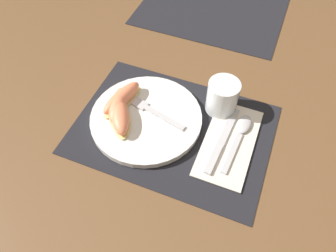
{
  "coord_description": "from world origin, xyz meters",
  "views": [
    {
      "loc": [
        0.16,
        -0.44,
        0.65
      ],
      "look_at": [
        -0.01,
        -0.01,
        0.02
      ],
      "focal_mm": 35.0,
      "sensor_mm": 36.0,
      "label": 1
    }
  ],
  "objects_px": {
    "citrus_wedge_0": "(122,99)",
    "citrus_wedge_2": "(120,116)",
    "plate": "(147,117)",
    "fork": "(148,109)",
    "juice_glass": "(222,98)",
    "knife": "(222,141)",
    "citrus_wedge_1": "(118,106)",
    "spoon": "(241,132)"
  },
  "relations": [
    {
      "from": "citrus_wedge_0",
      "to": "citrus_wedge_2",
      "type": "distance_m",
      "value": 0.06
    },
    {
      "from": "plate",
      "to": "fork",
      "type": "xyz_separation_m",
      "value": [
        -0.0,
        0.02,
        0.01
      ]
    },
    {
      "from": "juice_glass",
      "to": "citrus_wedge_2",
      "type": "xyz_separation_m",
      "value": [
        -0.21,
        -0.14,
        -0.01
      ]
    },
    {
      "from": "knife",
      "to": "citrus_wedge_0",
      "type": "relative_size",
      "value": 1.48
    },
    {
      "from": "plate",
      "to": "knife",
      "type": "bearing_deg",
      "value": -0.06
    },
    {
      "from": "plate",
      "to": "juice_glass",
      "type": "xyz_separation_m",
      "value": [
        0.16,
        0.1,
        0.03
      ]
    },
    {
      "from": "plate",
      "to": "citrus_wedge_0",
      "type": "distance_m",
      "value": 0.08
    },
    {
      "from": "juice_glass",
      "to": "citrus_wedge_2",
      "type": "bearing_deg",
      "value": -146.65
    },
    {
      "from": "fork",
      "to": "citrus_wedge_2",
      "type": "distance_m",
      "value": 0.08
    },
    {
      "from": "plate",
      "to": "citrus_wedge_2",
      "type": "relative_size",
      "value": 2.12
    },
    {
      "from": "knife",
      "to": "fork",
      "type": "bearing_deg",
      "value": 174.89
    },
    {
      "from": "knife",
      "to": "citrus_wedge_0",
      "type": "xyz_separation_m",
      "value": [
        -0.27,
        0.01,
        0.03
      ]
    },
    {
      "from": "plate",
      "to": "fork",
      "type": "bearing_deg",
      "value": 102.71
    },
    {
      "from": "citrus_wedge_1",
      "to": "citrus_wedge_2",
      "type": "relative_size",
      "value": 0.96
    },
    {
      "from": "juice_glass",
      "to": "spoon",
      "type": "height_order",
      "value": "juice_glass"
    },
    {
      "from": "spoon",
      "to": "citrus_wedge_0",
      "type": "relative_size",
      "value": 1.3
    },
    {
      "from": "spoon",
      "to": "citrus_wedge_2",
      "type": "height_order",
      "value": "citrus_wedge_2"
    },
    {
      "from": "knife",
      "to": "juice_glass",
      "type": "bearing_deg",
      "value": 107.75
    },
    {
      "from": "citrus_wedge_0",
      "to": "spoon",
      "type": "bearing_deg",
      "value": 5.57
    },
    {
      "from": "juice_glass",
      "to": "fork",
      "type": "height_order",
      "value": "juice_glass"
    },
    {
      "from": "fork",
      "to": "knife",
      "type": "bearing_deg",
      "value": -5.11
    },
    {
      "from": "juice_glass",
      "to": "spoon",
      "type": "distance_m",
      "value": 0.09
    },
    {
      "from": "fork",
      "to": "plate",
      "type": "bearing_deg",
      "value": -77.29
    },
    {
      "from": "fork",
      "to": "spoon",
      "type": "bearing_deg",
      "value": 6.09
    },
    {
      "from": "juice_glass",
      "to": "citrus_wedge_1",
      "type": "bearing_deg",
      "value": -153.81
    },
    {
      "from": "fork",
      "to": "citrus_wedge_2",
      "type": "xyz_separation_m",
      "value": [
        -0.05,
        -0.06,
        0.01
      ]
    },
    {
      "from": "juice_glass",
      "to": "citrus_wedge_0",
      "type": "bearing_deg",
      "value": -159.18
    },
    {
      "from": "plate",
      "to": "knife",
      "type": "distance_m",
      "value": 0.19
    },
    {
      "from": "juice_glass",
      "to": "citrus_wedge_2",
      "type": "distance_m",
      "value": 0.25
    },
    {
      "from": "citrus_wedge_0",
      "to": "citrus_wedge_2",
      "type": "xyz_separation_m",
      "value": [
        0.02,
        -0.05,
        0.0
      ]
    },
    {
      "from": "plate",
      "to": "juice_glass",
      "type": "bearing_deg",
      "value": 32.37
    },
    {
      "from": "knife",
      "to": "fork",
      "type": "height_order",
      "value": "fork"
    },
    {
      "from": "citrus_wedge_0",
      "to": "citrus_wedge_2",
      "type": "bearing_deg",
      "value": -68.03
    },
    {
      "from": "juice_glass",
      "to": "knife",
      "type": "bearing_deg",
      "value": -72.25
    },
    {
      "from": "plate",
      "to": "spoon",
      "type": "distance_m",
      "value": 0.23
    },
    {
      "from": "spoon",
      "to": "plate",
      "type": "bearing_deg",
      "value": -169.54
    },
    {
      "from": "plate",
      "to": "citrus_wedge_0",
      "type": "height_order",
      "value": "citrus_wedge_0"
    },
    {
      "from": "plate",
      "to": "juice_glass",
      "type": "relative_size",
      "value": 3.17
    },
    {
      "from": "plate",
      "to": "citrus_wedge_0",
      "type": "relative_size",
      "value": 2.0
    },
    {
      "from": "spoon",
      "to": "citrus_wedge_0",
      "type": "xyz_separation_m",
      "value": [
        -0.3,
        -0.03,
        0.02
      ]
    },
    {
      "from": "citrus_wedge_1",
      "to": "citrus_wedge_2",
      "type": "height_order",
      "value": "same"
    },
    {
      "from": "plate",
      "to": "juice_glass",
      "type": "distance_m",
      "value": 0.19
    }
  ]
}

